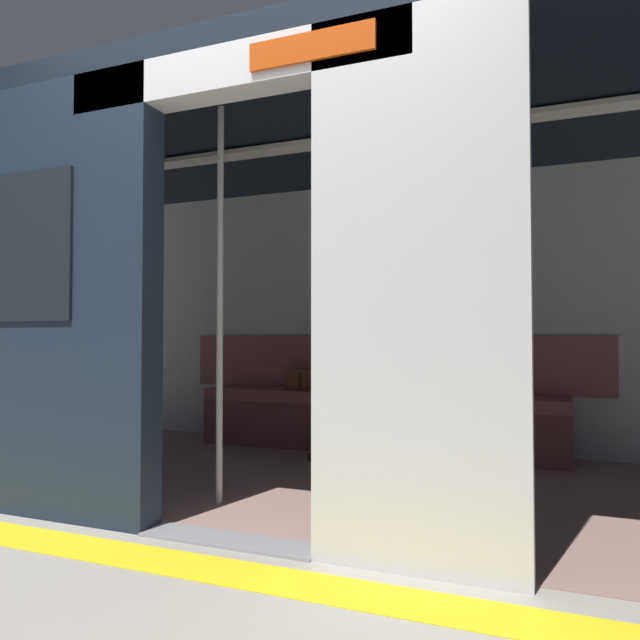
{
  "coord_description": "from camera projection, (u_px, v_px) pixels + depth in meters",
  "views": [
    {
      "loc": [
        -1.36,
        2.31,
        0.91
      ],
      "look_at": [
        0.06,
        -1.23,
        1.02
      ],
      "focal_mm": 33.25,
      "sensor_mm": 36.0,
      "label": 1
    }
  ],
  "objects": [
    {
      "name": "grab_pole_far",
      "position": [
        353.0,
        302.0,
        3.1
      ],
      "size": [
        0.04,
        0.04,
        2.18
      ],
      "primitive_type": "cylinder",
      "color": "silver",
      "rests_on": "ground_plane"
    },
    {
      "name": "handbag",
      "position": [
        303.0,
        379.0,
        4.94
      ],
      "size": [
        0.26,
        0.15,
        0.17
      ],
      "color": "brown",
      "rests_on": "bench_seat"
    },
    {
      "name": "ground_plane",
      "position": [
        230.0,
        542.0,
        2.62
      ],
      "size": [
        60.0,
        60.0,
        0.0
      ],
      "primitive_type": "plane",
      "color": "gray"
    },
    {
      "name": "train_car",
      "position": [
        318.0,
        240.0,
        3.76
      ],
      "size": [
        6.4,
        2.7,
        2.32
      ],
      "color": "silver",
      "rests_on": "ground_plane"
    },
    {
      "name": "platform_edge_strip",
      "position": [
        191.0,
        565.0,
        2.34
      ],
      "size": [
        8.0,
        0.24,
        0.01
      ],
      "primitive_type": "cube",
      "color": "yellow",
      "rests_on": "ground_plane"
    },
    {
      "name": "bench_seat",
      "position": [
        373.0,
        407.0,
        4.66
      ],
      "size": [
        2.9,
        0.44,
        0.47
      ],
      "color": "#935156",
      "rests_on": "ground_plane"
    },
    {
      "name": "person_seated",
      "position": [
        351.0,
        365.0,
        4.68
      ],
      "size": [
        0.55,
        0.69,
        1.19
      ],
      "color": "#D8CC4C",
      "rests_on": "ground_plane"
    },
    {
      "name": "book",
      "position": [
        398.0,
        391.0,
        4.66
      ],
      "size": [
        0.19,
        0.25,
        0.03
      ],
      "primitive_type": "cube",
      "rotation": [
        0.0,
        0.0,
        -0.21
      ],
      "color": "gold",
      "rests_on": "bench_seat"
    },
    {
      "name": "grab_pole_door",
      "position": [
        220.0,
        303.0,
        3.25
      ],
      "size": [
        0.04,
        0.04,
        2.18
      ],
      "primitive_type": "cylinder",
      "color": "silver",
      "rests_on": "ground_plane"
    }
  ]
}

